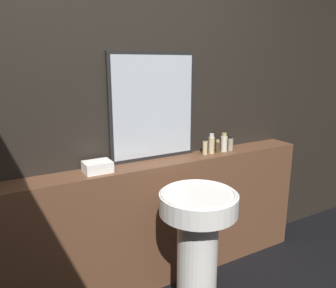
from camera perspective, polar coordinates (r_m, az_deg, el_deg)
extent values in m
cube|color=black|center=(2.45, -4.99, 3.64)|extent=(8.00, 0.06, 2.50)
cube|color=brown|center=(2.57, -3.18, -13.85)|extent=(2.78, 0.24, 0.98)
cylinder|color=white|center=(2.29, 5.06, -20.58)|extent=(0.26, 0.26, 0.78)
cylinder|color=white|center=(2.07, 5.33, -10.24)|extent=(0.49, 0.49, 0.12)
torus|color=white|center=(2.05, 5.37, -8.65)|extent=(0.48, 0.48, 0.02)
cube|color=black|center=(2.43, -2.59, 6.49)|extent=(0.69, 0.03, 0.79)
cube|color=#B2BCC6|center=(2.42, -2.49, 6.46)|extent=(0.64, 0.02, 0.74)
cube|color=white|center=(2.24, -12.17, -3.89)|extent=(0.18, 0.14, 0.07)
cylinder|color=#C6B284|center=(2.62, 6.47, -0.63)|extent=(0.04, 0.04, 0.11)
cylinder|color=black|center=(2.60, 6.51, 0.81)|extent=(0.03, 0.03, 0.02)
cylinder|color=#C6B284|center=(2.65, 7.57, -0.22)|extent=(0.05, 0.05, 0.13)
cylinder|color=silver|center=(2.63, 7.63, 1.49)|extent=(0.04, 0.04, 0.03)
cylinder|color=#4C3823|center=(2.69, 8.62, -0.54)|extent=(0.04, 0.04, 0.09)
cylinder|color=tan|center=(2.68, 8.66, 0.54)|extent=(0.03, 0.03, 0.02)
cylinder|color=beige|center=(2.73, 9.71, 0.03)|extent=(0.05, 0.05, 0.13)
cylinder|color=tan|center=(2.71, 9.78, 1.61)|extent=(0.04, 0.04, 0.03)
cylinder|color=gray|center=(2.78, 10.79, -0.04)|extent=(0.05, 0.05, 0.10)
cylinder|color=black|center=(2.76, 10.85, 1.20)|extent=(0.03, 0.03, 0.02)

